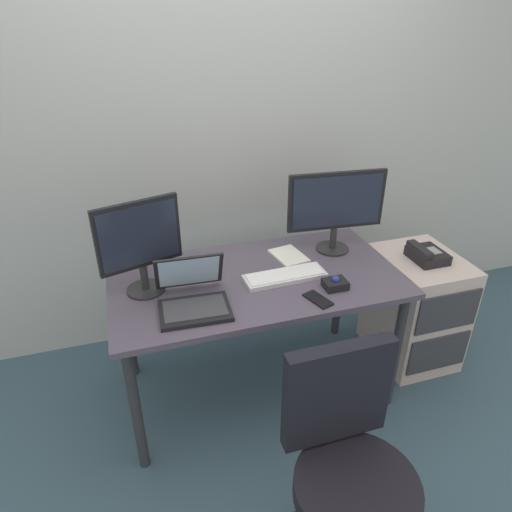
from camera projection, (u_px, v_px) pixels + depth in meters
ground_plane at (256, 386)px, 2.61m from camera, size 8.00×8.00×0.00m
back_wall at (217, 111)px, 2.55m from camera, size 6.00×0.10×2.80m
desk at (256, 291)px, 2.29m from camera, size 1.43×0.77×0.73m
file_cabinet at (415, 308)px, 2.71m from camera, size 0.42×0.53×0.67m
desk_phone at (426, 255)px, 2.52m from camera, size 0.17×0.20×0.09m
office_chair at (347, 480)px, 1.64m from camera, size 0.52×0.52×0.92m
monitor_main at (336, 206)px, 2.39m from camera, size 0.53×0.18×0.45m
monitor_side at (140, 242)px, 2.03m from camera, size 0.38×0.18×0.45m
keyboard at (285, 276)px, 2.24m from camera, size 0.41×0.15×0.03m
laptop at (193, 296)px, 2.02m from camera, size 0.33×0.34×0.22m
trackball_mouse at (335, 284)px, 2.16m from camera, size 0.11×0.09×0.07m
coffee_mug at (189, 269)px, 2.23m from camera, size 0.09×0.08×0.09m
paper_notepad at (289, 256)px, 2.44m from camera, size 0.18×0.23×0.01m
cell_phone at (318, 299)px, 2.07m from camera, size 0.11×0.16×0.01m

